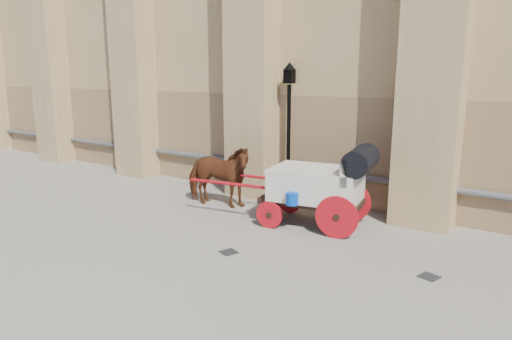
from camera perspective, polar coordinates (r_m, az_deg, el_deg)
The scene contains 6 objects.
ground at distance 10.57m, azimuth -7.19°, elevation -8.10°, with size 90.00×90.00×0.00m, color #6C645A.
horse at distance 12.52m, azimuth -4.83°, elevation -0.68°, with size 0.94×2.06×1.74m, color brown.
carriage at distance 10.92m, azimuth 8.28°, elevation -1.59°, with size 4.67×1.92×1.99m.
street_lamp at distance 12.98m, azimuth 4.11°, elevation 5.26°, with size 0.37×0.37×3.91m.
drain_grate_near at distance 9.55m, azimuth -3.43°, elevation -10.21°, with size 0.32×0.32×0.01m, color black.
drain_grate_far at distance 9.04m, azimuth 20.82°, elevation -12.35°, with size 0.32×0.32×0.01m, color black.
Camera 1 is at (6.60, -7.41, 3.63)m, focal length 32.00 mm.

